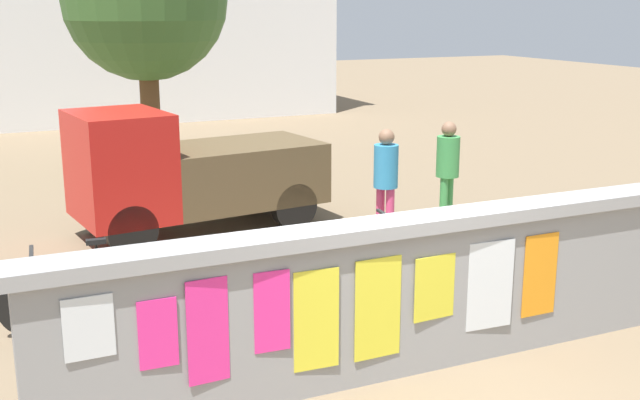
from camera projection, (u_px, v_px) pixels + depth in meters
The scene contains 8 objects.
ground at pixel (180, 190), 14.34m from camera, with size 60.00×60.00×0.00m, color #7A664C.
poster_wall at pixel (403, 293), 7.09m from camera, with size 6.78×0.42×1.45m.
auto_rickshaw_truck at pixel (188, 172), 11.48m from camera, with size 3.76×1.94×1.85m.
motorcycle at pixel (431, 243), 9.57m from camera, with size 1.90×0.56×0.87m.
bicycle_near at pixel (313, 300), 7.98m from camera, with size 1.71×0.44×0.95m.
bicycle_far at pixel (84, 296), 8.11m from camera, with size 1.71×0.44×0.95m.
person_walking at pixel (448, 164), 11.63m from camera, with size 0.47×0.47×1.62m.
person_bystander at pixel (386, 174), 10.94m from camera, with size 0.43×0.43×1.62m.
Camera 1 is at (-3.46, -5.77, 3.27)m, focal length 44.29 mm.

